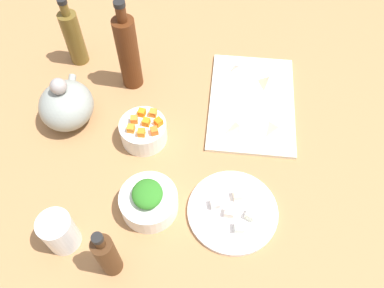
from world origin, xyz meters
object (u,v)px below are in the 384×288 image
(cutting_board, at_px, (252,102))
(plate_tofu, at_px, (233,211))
(drinking_glass_0, at_px, (59,232))
(bowl_greens, at_px, (149,202))
(bowl_carrots, at_px, (144,132))
(teapot, at_px, (66,105))
(bottle_2, at_px, (107,255))
(bottle_1, at_px, (73,37))
(bottle_0, at_px, (128,52))

(cutting_board, relative_size, plate_tofu, 1.65)
(plate_tofu, height_order, drinking_glass_0, drinking_glass_0)
(plate_tofu, bearing_deg, bowl_greens, 91.47)
(bowl_carrots, relative_size, teapot, 0.73)
(bowl_carrots, distance_m, teapot, 0.22)
(teapot, bearing_deg, bowl_greens, -133.59)
(bowl_carrots, xyz_separation_m, teapot, (0.05, 0.21, 0.03))
(cutting_board, distance_m, bowl_greens, 0.42)
(bottle_2, bearing_deg, cutting_board, -31.29)
(teapot, height_order, drinking_glass_0, teapot)
(bowl_carrots, relative_size, bottle_1, 0.56)
(cutting_board, bearing_deg, bottle_2, 148.71)
(bowl_greens, height_order, bottle_2, bottle_2)
(plate_tofu, bearing_deg, bottle_1, 46.18)
(bottle_1, distance_m, drinking_glass_0, 0.59)
(bowl_greens, distance_m, bottle_0, 0.42)
(teapot, bearing_deg, drinking_glass_0, -167.34)
(bowl_greens, height_order, teapot, teapot)
(plate_tofu, distance_m, drinking_glass_0, 0.40)
(bowl_greens, height_order, bottle_1, bottle_1)
(bowl_carrots, distance_m, bottle_0, 0.23)
(bowl_greens, height_order, bowl_carrots, bowl_carrots)
(cutting_board, xyz_separation_m, bottle_0, (0.05, 0.35, 0.11))
(cutting_board, bearing_deg, bowl_carrots, 117.41)
(bottle_0, bearing_deg, bowl_carrots, -161.56)
(bowl_greens, bearing_deg, cutting_board, -34.71)
(teapot, xyz_separation_m, bottle_0, (0.15, -0.15, 0.06))
(bottle_1, height_order, drinking_glass_0, bottle_1)
(teapot, relative_size, drinking_glass_0, 1.66)
(bowl_carrots, relative_size, drinking_glass_0, 1.20)
(cutting_board, height_order, teapot, teapot)
(plate_tofu, bearing_deg, teapot, 62.17)
(plate_tofu, distance_m, bottle_2, 0.31)
(plate_tofu, height_order, bottle_1, bottle_1)
(bottle_0, xyz_separation_m, bottle_2, (-0.55, -0.05, -0.04))
(bowl_carrots, bearing_deg, cutting_board, -62.59)
(bottle_0, xyz_separation_m, drinking_glass_0, (-0.50, 0.07, -0.07))
(plate_tofu, xyz_separation_m, teapot, (0.24, 0.46, 0.05))
(cutting_board, xyz_separation_m, bottle_2, (-0.50, 0.30, 0.07))
(cutting_board, relative_size, teapot, 2.11)
(bowl_carrots, bearing_deg, plate_tofu, -128.58)
(teapot, bearing_deg, bottle_0, -44.04)
(bowl_carrots, distance_m, bottle_1, 0.38)
(bottle_0, bearing_deg, bottle_1, 66.66)
(plate_tofu, distance_m, bottle_0, 0.51)
(drinking_glass_0, bearing_deg, plate_tofu, -74.64)
(bowl_carrots, bearing_deg, bottle_2, 177.62)
(bottle_0, relative_size, bottle_2, 1.56)
(cutting_board, height_order, drinking_glass_0, drinking_glass_0)
(bottle_0, distance_m, bottle_2, 0.55)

